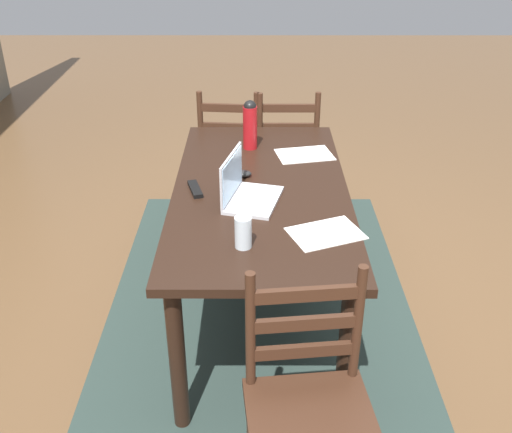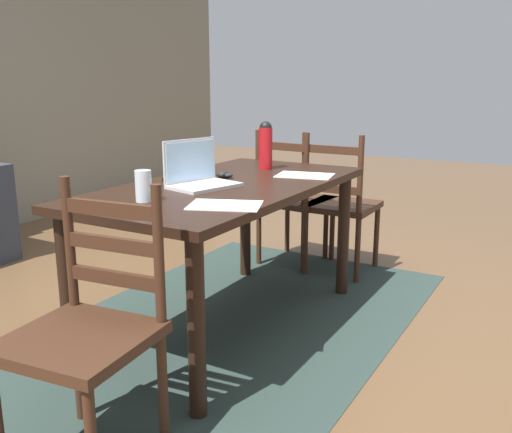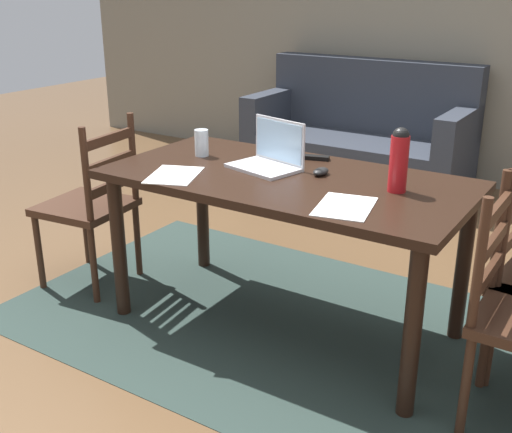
# 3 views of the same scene
# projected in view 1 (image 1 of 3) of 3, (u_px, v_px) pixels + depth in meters

# --- Properties ---
(ground_plane) EXTENTS (14.00, 14.00, 0.00)m
(ground_plane) POSITION_uv_depth(u_px,v_px,m) (260.00, 314.00, 3.26)
(ground_plane) COLOR brown
(area_rug) EXTENTS (2.73, 1.67, 0.01)m
(area_rug) POSITION_uv_depth(u_px,v_px,m) (260.00, 313.00, 3.26)
(area_rug) COLOR #283833
(area_rug) RESTS_ON ground
(dining_table) EXTENTS (1.67, 0.85, 0.77)m
(dining_table) POSITION_uv_depth(u_px,v_px,m) (261.00, 206.00, 2.94)
(dining_table) COLOR black
(dining_table) RESTS_ON ground
(chair_left_near) EXTENTS (0.48, 0.48, 0.95)m
(chair_left_near) POSITION_uv_depth(u_px,v_px,m) (310.00, 412.00, 2.06)
(chair_left_near) COLOR #3D2316
(chair_left_near) RESTS_ON ground
(chair_right_far) EXTENTS (0.48, 0.48, 0.95)m
(chair_right_far) POSITION_uv_depth(u_px,v_px,m) (234.00, 155.00, 4.02)
(chair_right_far) COLOR #3D2316
(chair_right_far) RESTS_ON ground
(chair_right_near) EXTENTS (0.44, 0.44, 0.95)m
(chair_right_near) POSITION_uv_depth(u_px,v_px,m) (285.00, 155.00, 4.02)
(chair_right_near) COLOR #3D2316
(chair_right_near) RESTS_ON ground
(laptop) EXTENTS (0.36, 0.29, 0.23)m
(laptop) POSITION_uv_depth(u_px,v_px,m) (244.00, 189.00, 2.74)
(laptop) COLOR silver
(laptop) RESTS_ON dining_table
(water_bottle) EXTENTS (0.08, 0.08, 0.28)m
(water_bottle) POSITION_uv_depth(u_px,v_px,m) (250.00, 124.00, 3.26)
(water_bottle) COLOR #A81419
(water_bottle) RESTS_ON dining_table
(drinking_glass) EXTENTS (0.07, 0.07, 0.13)m
(drinking_glass) POSITION_uv_depth(u_px,v_px,m) (243.00, 232.00, 2.39)
(drinking_glass) COLOR silver
(drinking_glass) RESTS_ON dining_table
(computer_mouse) EXTENTS (0.06, 0.10, 0.03)m
(computer_mouse) POSITION_uv_depth(u_px,v_px,m) (242.00, 174.00, 2.99)
(computer_mouse) COLOR black
(computer_mouse) RESTS_ON dining_table
(tv_remote) EXTENTS (0.18, 0.09, 0.02)m
(tv_remote) POSITION_uv_depth(u_px,v_px,m) (195.00, 189.00, 2.86)
(tv_remote) COLOR black
(tv_remote) RESTS_ON dining_table
(paper_stack_left) EXTENTS (0.27, 0.33, 0.00)m
(paper_stack_left) POSITION_uv_depth(u_px,v_px,m) (305.00, 155.00, 3.24)
(paper_stack_left) COLOR white
(paper_stack_left) RESTS_ON dining_table
(paper_stack_right) EXTENTS (0.31, 0.35, 0.00)m
(paper_stack_right) POSITION_uv_depth(u_px,v_px,m) (326.00, 233.00, 2.51)
(paper_stack_right) COLOR white
(paper_stack_right) RESTS_ON dining_table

